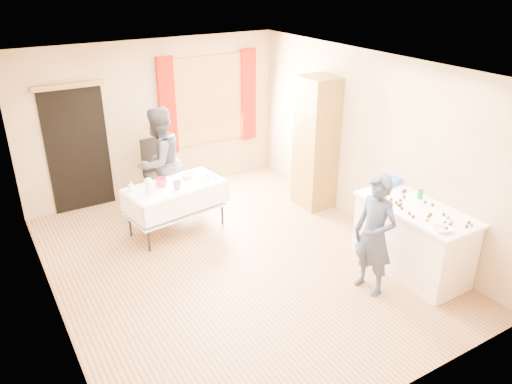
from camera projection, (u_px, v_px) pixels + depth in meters
floor at (235, 262)px, 6.75m from camera, size 4.50×5.50×0.02m
ceiling at (231, 67)px, 5.66m from camera, size 4.50×5.50×0.02m
wall_back at (154, 119)px, 8.36m from camera, size 4.50×0.02×2.60m
wall_front at (395, 284)px, 4.06m from camera, size 4.50×0.02×2.60m
wall_left at (41, 216)px, 5.15m from camera, size 0.02×5.50×2.60m
wall_right at (369, 143)px, 7.26m from camera, size 0.02×5.50×2.60m
window_frame at (208, 100)px, 8.71m from camera, size 1.32×0.06×1.52m
window_pane at (209, 100)px, 8.70m from camera, size 1.20×0.02×1.40m
curtain_left at (168, 107)px, 8.31m from camera, size 0.28×0.06×1.65m
curtain_right at (248, 95)px, 9.03m from camera, size 0.28×0.06×1.65m
doorway at (78, 150)px, 7.85m from camera, size 0.95×0.04×2.00m
door_lintel at (68, 86)px, 7.40m from camera, size 1.05×0.06×0.08m
cabinet at (316, 143)px, 7.94m from camera, size 0.50×0.60×2.13m
counter at (412, 239)px, 6.41m from camera, size 0.73×1.55×0.91m
party_table at (176, 203)px, 7.38m from camera, size 1.51×0.93×0.75m
chair at (162, 184)px, 8.30m from camera, size 0.50×0.50×1.10m
girl at (375, 235)px, 5.88m from camera, size 0.66×0.52×1.52m
woman at (160, 162)px, 7.72m from camera, size 1.37×1.33×1.74m
soda_can at (420, 194)px, 6.42m from camera, size 0.08×0.08×0.12m
mixing_bowl at (442, 229)px, 5.65m from camera, size 0.34×0.34×0.05m
foam_block at (382, 189)px, 6.60m from camera, size 0.15×0.10×0.08m
blue_basket at (390, 182)px, 6.84m from camera, size 0.32×0.23×0.08m
pitcher at (149, 188)px, 6.88m from camera, size 0.11×0.11×0.22m
cup_red at (161, 182)px, 7.16m from camera, size 0.23×0.23×0.13m
cup_rainbow at (177, 185)px, 7.07m from camera, size 0.19×0.19×0.12m
small_bowl at (188, 176)px, 7.47m from camera, size 0.33×0.33×0.06m
pastry_tray at (208, 178)px, 7.45m from camera, size 0.30×0.23×0.02m
bottle at (131, 186)px, 6.99m from camera, size 0.08×0.08×0.16m
cake_balls at (422, 209)px, 6.12m from camera, size 0.52×1.16×0.04m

